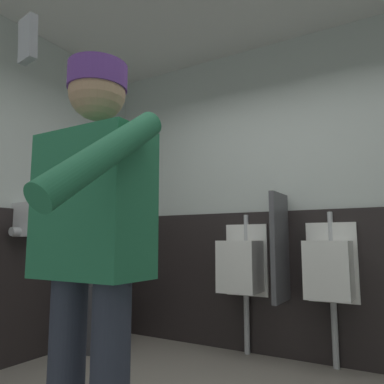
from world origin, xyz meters
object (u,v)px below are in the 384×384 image
at_px(trash_bin, 99,317).
at_px(urinal_middle, 330,269).
at_px(urinal_left, 242,266).
at_px(hand_dryer, 28,220).
at_px(person, 91,237).
at_px(cell_phone, 28,39).

bearing_deg(trash_bin, urinal_middle, 14.53).
bearing_deg(urinal_left, trash_bin, -157.28).
bearing_deg(urinal_left, hand_dryer, -140.51).
xyz_separation_m(urinal_left, trash_bin, (-1.22, -0.51, -0.48)).
height_order(urinal_middle, trash_bin, urinal_middle).
xyz_separation_m(person, cell_phone, (0.28, -0.50, 0.47)).
relative_size(trash_bin, hand_dryer, 2.11).
relative_size(person, cell_phone, 15.50).
distance_m(urinal_left, hand_dryer, 1.88).
xyz_separation_m(cell_phone, trash_bin, (-1.76, 2.10, -1.19)).
distance_m(person, trash_bin, 2.29).
xyz_separation_m(trash_bin, hand_dryer, (-0.20, -0.66, 0.87)).
bearing_deg(trash_bin, person, -47.05).
xyz_separation_m(urinal_middle, hand_dryer, (-2.17, -1.17, 0.39)).
relative_size(urinal_left, trash_bin, 2.10).
bearing_deg(urinal_left, cell_phone, -78.17).
distance_m(urinal_left, cell_phone, 2.76).
distance_m(urinal_middle, cell_phone, 2.71).
height_order(urinal_middle, cell_phone, cell_phone).
bearing_deg(hand_dryer, urinal_middle, 28.32).
height_order(urinal_left, cell_phone, cell_phone).
bearing_deg(person, urinal_left, 97.21).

